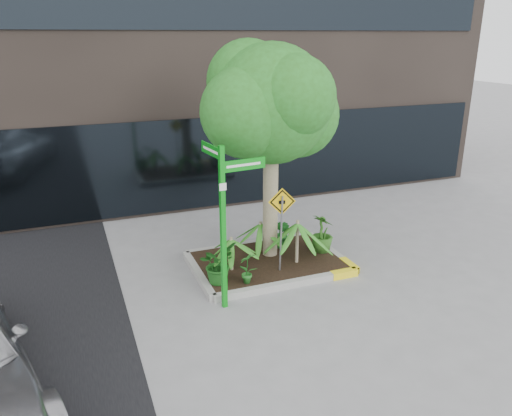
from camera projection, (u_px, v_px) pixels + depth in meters
name	position (u px, v px, depth m)	size (l,w,h in m)	color
ground	(265.00, 273.00, 10.82)	(80.00, 80.00, 0.00)	gray
planter	(270.00, 262.00, 11.11)	(3.35, 2.36, 0.15)	#9E9E99
tree	(271.00, 104.00, 10.30)	(3.22, 2.86, 4.83)	tan
palm_front	(298.00, 223.00, 10.68)	(1.11, 1.11, 1.23)	tan
palm_left	(231.00, 240.00, 10.41)	(0.84, 0.84, 0.93)	tan
palm_back	(261.00, 224.00, 11.33)	(0.81, 0.81, 0.91)	tan
shrub_a	(218.00, 264.00, 9.98)	(0.73, 0.73, 0.81)	#174F16
shrub_b	(322.00, 233.00, 11.41)	(0.50, 0.50, 0.89)	#2B611D
shrub_c	(247.00, 267.00, 9.97)	(0.36, 0.36, 0.68)	#20651F
shrub_d	(282.00, 234.00, 11.60)	(0.39, 0.39, 0.71)	#1B5F20
street_sign_post	(224.00, 210.00, 8.93)	(0.97, 0.91, 3.11)	#0D9117
cattle_sign	(282.00, 216.00, 10.12)	(0.56, 0.19, 1.85)	slate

